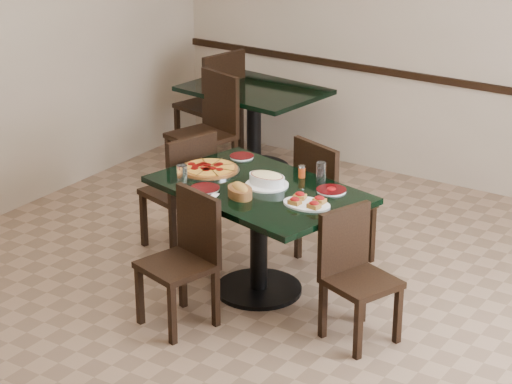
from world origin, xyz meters
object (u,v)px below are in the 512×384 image
Objects in this scene: chair_left at (184,186)px; bruschetta_platter at (307,202)px; chair_near at (186,252)px; pepperoni_pizza at (209,169)px; back_table at (254,113)px; chair_far at (327,196)px; chair_right at (354,269)px; lasagna_casserole at (267,179)px; back_chair_left at (215,99)px; bread_basket at (240,191)px; main_table at (259,213)px; back_chair_near at (210,125)px.

chair_left is 1.30m from bruschetta_platter.
chair_near reaches higher than pepperoni_pizza.
chair_left reaches higher than chair_near.
chair_near is 2.08× the size of pepperoni_pizza.
back_table is 1.36× the size of chair_far.
pepperoni_pizza reaches higher than back_table.
chair_right is 2.90× the size of lasagna_casserole.
bruschetta_platter is (0.57, 0.49, 0.30)m from chair_near.
chair_right is at bearing -10.50° from pepperoni_pizza.
back_chair_left reaches higher than bread_basket.
lasagna_casserole is 0.41m from bruschetta_platter.
chair_right is at bearing 147.79° from chair_far.
back_chair_near is (-1.40, 1.39, -0.02)m from main_table.
back_chair_near is (-1.25, 1.97, 0.08)m from chair_near.
back_chair_left is 3.01m from bruschetta_platter.
chair_far is 0.89m from bread_basket.
chair_left reaches higher than chair_right.
main_table is at bearing -7.53° from pepperoni_pizza.
back_chair_left is (-1.61, 2.56, 0.10)m from chair_near.
back_table is 2.08m from pepperoni_pizza.
main_table and back_table have the same top height.
main_table is 0.48m from pepperoni_pizza.
back_chair_near is 0.69m from back_chair_left.
back_chair_near is (-0.08, -0.54, 0.03)m from back_table.
chair_near is 3.37× the size of bread_basket.
main_table is at bearing 98.04° from chair_right.
main_table is 6.01× the size of bread_basket.
chair_right is at bearing 36.15° from bread_basket.
back_chair_left is at bearing -135.62° from chair_left.
chair_right is 2.00× the size of pepperoni_pizza.
back_chair_near is at bearing -137.03° from chair_left.
chair_near is at bearing -66.24° from pepperoni_pizza.
chair_near is 0.85× the size of back_chair_left.
chair_far is (1.47, -1.30, -0.01)m from back_table.
bruschetta_platter is at bearing -23.11° from back_chair_near.
bruschetta_platter is at bearing 48.09° from bread_basket.
chair_right is 3.34m from back_chair_left.
back_table is at bearing -22.51° from chair_far.
lasagna_casserole reaches higher than main_table.
chair_left is 0.91m from lasagna_casserole.
chair_right is at bearing 1.17° from main_table.
chair_right is 0.81× the size of back_chair_left.
pepperoni_pizza is (-0.28, 0.64, 0.29)m from chair_near.
chair_far is 0.86m from pepperoni_pizza.
chair_near is 0.95× the size of chair_left.
chair_right is 0.87m from lasagna_casserole.
back_table is 2.98m from chair_right.
back_table is at bearing -147.67° from chair_left.
chair_near is at bearing -58.38° from back_table.
bread_basket is (1.39, -1.59, 0.24)m from back_chair_near.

